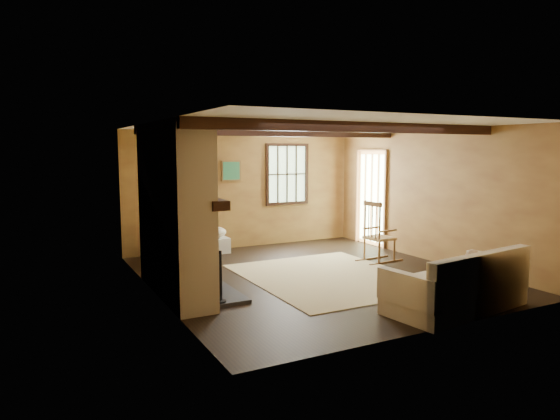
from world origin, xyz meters
TOP-DOWN VIEW (x-y plane):
  - ground at (0.00, 0.00)m, footprint 5.50×5.50m
  - room_envelope at (0.22, 0.26)m, footprint 5.02×5.52m
  - fireplace at (-2.23, -0.00)m, footprint 1.02×2.30m
  - rug at (0.20, -0.20)m, footprint 2.50×3.00m
  - rocking_chair at (1.60, 0.35)m, footprint 0.84×0.49m
  - sofa at (0.76, -2.35)m, footprint 2.04×1.11m
  - firewood_pile at (-1.92, 2.48)m, footprint 0.59×0.11m
  - laundry_basket at (-0.77, 2.42)m, footprint 0.50×0.39m
  - basket_pillow at (-0.77, 2.42)m, footprint 0.50×0.43m
  - armchair at (-1.67, 1.98)m, footprint 1.19×1.18m

SIDE VIEW (x-z plane):
  - ground at x=0.00m, z-range 0.00..0.00m
  - rug at x=0.20m, z-range 0.00..0.01m
  - firewood_pile at x=-1.92m, z-range 0.00..0.21m
  - laundry_basket at x=-0.77m, z-range 0.00..0.30m
  - sofa at x=0.76m, z-range -0.11..0.67m
  - armchair at x=-1.67m, z-range 0.00..0.79m
  - basket_pillow at x=-0.77m, z-range 0.30..0.52m
  - rocking_chair at x=1.60m, z-range -0.09..1.03m
  - fireplace at x=-2.23m, z-range -0.10..2.30m
  - room_envelope at x=0.22m, z-range 0.41..2.85m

